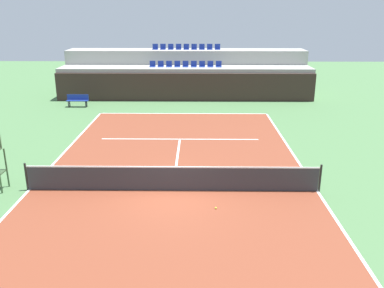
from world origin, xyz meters
The scene contains 15 objects.
ground_plane centered at (0.00, 0.00, 0.00)m, with size 80.00×80.00×0.00m, color #477042.
court_surface centered at (0.00, 0.00, 0.01)m, with size 11.00×24.00×0.01m, color brown.
baseline_far centered at (0.00, 11.95, 0.01)m, with size 11.00×0.10×0.00m, color white.
sideline_left centered at (-5.45, 0.00, 0.01)m, with size 0.10×24.00×0.00m, color white.
sideline_right centered at (5.45, 0.00, 0.01)m, with size 0.10×24.00×0.00m, color white.
service_line_far centered at (0.00, 6.40, 0.01)m, with size 8.26×0.10×0.00m, color white.
centre_service_line centered at (0.00, 3.20, 0.01)m, with size 0.10×6.40×0.00m, color white.
back_wall centered at (0.00, 15.88, 1.02)m, with size 19.11×0.30×2.05m, color #33231E.
stands_tier_lower centered at (0.00, 17.23, 1.17)m, with size 19.11×2.40×2.33m, color #9E9E99.
stands_tier_upper centered at (0.00, 19.63, 1.70)m, with size 19.11×2.40×3.40m, color #9E9E99.
seating_row_lower centered at (0.00, 17.33, 2.46)m, with size 5.49×0.44×0.44m.
seating_row_upper centered at (0.00, 19.73, 3.53)m, with size 5.49×0.44×0.44m.
tennis_net centered at (0.00, 0.00, 0.51)m, with size 11.08×0.08×1.07m.
player_bench centered at (-7.46, 13.87, 0.51)m, with size 1.50×0.40×0.85m.
tennis_ball_1 centered at (1.56, -1.49, 0.04)m, with size 0.07×0.07×0.07m, color #CCE033.
Camera 1 is at (0.92, -14.11, 6.53)m, focal length 38.31 mm.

